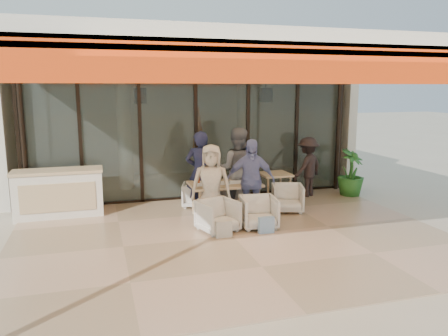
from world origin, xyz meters
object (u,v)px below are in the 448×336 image
(diner_navy, at_px, (201,172))
(potted_palm, at_px, (351,173))
(host_counter, at_px, (59,193))
(diner_grey, at_px, (237,169))
(chair_far_right, at_px, (230,190))
(side_table, at_px, (275,178))
(dining_table, at_px, (224,185))
(diner_cream, at_px, (211,185))
(standing_woman, at_px, (307,167))
(diner_periwinkle, at_px, (250,180))
(side_chair, at_px, (288,197))
(chair_far_left, at_px, (196,193))
(chair_near_right, at_px, (259,211))
(chair_near_left, at_px, (218,214))

(diner_navy, relative_size, potted_palm, 1.51)
(host_counter, xyz_separation_m, diner_grey, (3.84, -0.53, 0.41))
(chair_far_right, xyz_separation_m, side_table, (1.03, -0.26, 0.30))
(diner_navy, bearing_deg, dining_table, 150.68)
(chair_far_right, height_order, potted_palm, potted_palm)
(dining_table, distance_m, potted_palm, 3.72)
(diner_cream, bearing_deg, standing_woman, 44.22)
(diner_grey, bearing_deg, chair_far_right, -68.10)
(dining_table, relative_size, diner_periwinkle, 0.87)
(potted_palm, bearing_deg, side_chair, -157.79)
(dining_table, xyz_separation_m, side_chair, (1.46, -0.06, -0.34))
(chair_far_left, distance_m, side_chair, 2.13)
(chair_near_right, height_order, diner_grey, diner_grey)
(diner_periwinkle, relative_size, side_table, 2.32)
(chair_far_left, xyz_separation_m, side_chair, (1.87, -1.01, 0.03))
(side_table, bearing_deg, host_counter, 176.64)
(chair_near_left, relative_size, potted_palm, 0.57)
(host_counter, height_order, chair_far_right, host_counter)
(diner_navy, xyz_separation_m, diner_grey, (0.84, -0.00, 0.02))
(diner_cream, bearing_deg, side_table, 48.24)
(chair_near_left, xyz_separation_m, diner_cream, (0.00, 0.50, 0.48))
(diner_grey, distance_m, side_chair, 1.29)
(chair_near_left, xyz_separation_m, chair_near_right, (0.84, 0.00, 0.00))
(diner_grey, height_order, standing_woman, diner_grey)
(host_counter, bearing_deg, diner_periwinkle, -20.41)
(chair_far_right, height_order, chair_near_right, chair_near_right)
(side_chair, height_order, potted_palm, potted_palm)
(host_counter, distance_m, side_chair, 4.99)
(dining_table, bearing_deg, host_counter, 164.10)
(chair_near_right, distance_m, side_chair, 1.36)
(diner_grey, bearing_deg, diner_cream, 68.88)
(chair_near_right, relative_size, diner_periwinkle, 0.41)
(potted_palm, bearing_deg, diner_grey, -173.24)
(standing_woman, bearing_deg, diner_grey, -12.92)
(host_counter, distance_m, potted_palm, 7.05)
(side_chair, bearing_deg, chair_far_right, 153.92)
(diner_navy, bearing_deg, diner_periwinkle, 150.69)
(dining_table, height_order, diner_cream, diner_cream)
(diner_navy, bearing_deg, side_table, -154.95)
(chair_near_right, xyz_separation_m, side_chair, (1.03, 0.89, -0.01))
(dining_table, xyz_separation_m, chair_near_right, (0.43, -0.96, -0.33))
(chair_near_left, bearing_deg, host_counter, 129.49)
(chair_near_left, xyz_separation_m, diner_periwinkle, (0.84, 0.50, 0.52))
(diner_grey, bearing_deg, chair_near_left, 80.94)
(host_counter, xyz_separation_m, chair_near_right, (3.84, -1.93, -0.18))
(chair_near_right, bearing_deg, dining_table, 121.16)
(diner_grey, bearing_deg, host_counter, 14.06)
(diner_periwinkle, relative_size, potted_palm, 1.43)
(diner_cream, bearing_deg, potted_palm, 34.40)
(diner_cream, height_order, side_chair, diner_cream)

